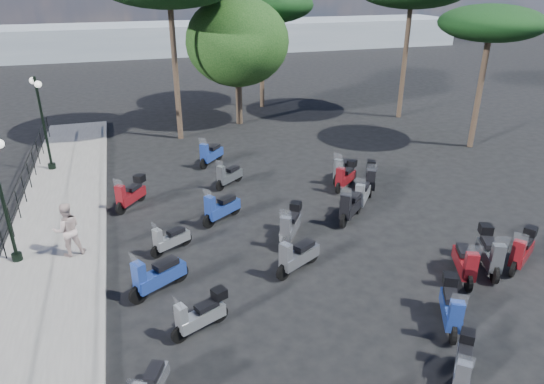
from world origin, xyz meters
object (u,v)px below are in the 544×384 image
object	(u,v)px
scooter_5	(131,194)
scooter_12	(463,366)
lamp_post_1	(2,195)
scooter_10	(211,154)
scooter_14	(351,206)
broadleaf_tree	(237,42)
scooter_8	(298,256)
scooter_18	(490,253)
scooter_27	(343,170)
scooter_9	(170,240)
scooter_21	(346,177)
scooter_2	(200,315)
scooter_15	(229,176)
scooter_20	(362,195)
scooter_3	(157,276)
pine_3	(491,24)
scooter_19	(465,263)
scooter_26	(371,178)
pedestrian_far	(67,230)
scooter_17	(451,307)
scooter_25	(522,251)
lamp_post_2	(42,118)
pine_0	(261,5)
scooter_13	(291,225)
scooter_4	(221,208)

from	to	relation	value
scooter_5	scooter_12	distance (m)	12.39
scooter_12	lamp_post_1	bearing A→B (deg)	2.21
scooter_10	scooter_14	size ratio (longest dim) A/B	0.96
lamp_post_1	broadleaf_tree	xyz separation A→B (m)	(9.77, 12.53, 2.27)
scooter_8	scooter_18	world-z (taller)	scooter_18
broadleaf_tree	scooter_27	bearing A→B (deg)	-77.90
scooter_9	scooter_21	world-z (taller)	scooter_21
scooter_2	scooter_15	xyz separation A→B (m)	(2.54, 8.35, -0.03)
scooter_14	broadleaf_tree	world-z (taller)	broadleaf_tree
scooter_20	scooter_3	bearing A→B (deg)	60.92
pine_3	scooter_19	bearing A→B (deg)	-128.62
scooter_8	scooter_26	distance (m)	6.53
pedestrian_far	scooter_8	world-z (taller)	pedestrian_far
scooter_20	broadleaf_tree	bearing A→B (deg)	-43.73
scooter_17	scooter_25	world-z (taller)	scooter_25
scooter_19	scooter_27	bearing A→B (deg)	-63.64
scooter_5	scooter_8	size ratio (longest dim) A/B	0.90
scooter_8	scooter_20	size ratio (longest dim) A/B	1.14
scooter_9	scooter_26	size ratio (longest dim) A/B	0.85
scooter_10	scooter_25	distance (m)	12.99
scooter_20	scooter_26	bearing A→B (deg)	-90.39
lamp_post_1	scooter_9	bearing A→B (deg)	14.98
scooter_18	scooter_12	bearing A→B (deg)	68.73
lamp_post_2	scooter_10	size ratio (longest dim) A/B	2.77
lamp_post_1	pine_0	size ratio (longest dim) A/B	0.51
scooter_10	scooter_26	xyz separation A→B (m)	(5.46, -4.69, 0.02)
scooter_10	scooter_12	distance (m)	14.41
scooter_8	scooter_25	size ratio (longest dim) A/B	1.04
scooter_8	pine_3	distance (m)	15.31
scooter_5	pine_0	distance (m)	16.54
scooter_15	broadleaf_tree	xyz separation A→B (m)	(2.56, 8.69, 4.07)
scooter_3	scooter_12	distance (m)	7.66
scooter_14	pine_0	bearing A→B (deg)	-50.25
scooter_15	scooter_3	bearing A→B (deg)	114.11
scooter_15	scooter_18	bearing A→B (deg)	177.19
scooter_3	scooter_8	distance (m)	3.90
scooter_10	scooter_13	bearing A→B (deg)	141.48
lamp_post_2	scooter_27	distance (m)	12.62
scooter_20	scooter_25	distance (m)	5.62
scooter_13	scooter_4	bearing A→B (deg)	-11.57
scooter_9	scooter_12	distance (m)	8.81
scooter_5	scooter_27	size ratio (longest dim) A/B	1.05
scooter_27	pine_3	world-z (taller)	pine_3
scooter_25	scooter_5	bearing A→B (deg)	21.87
scooter_20	scooter_21	distance (m)	1.76
scooter_2	scooter_15	distance (m)	8.73
scooter_26	scooter_14	bearing A→B (deg)	75.66
scooter_13	pine_3	xyz separation A→B (m)	(11.59, 6.12, 5.27)
broadleaf_tree	scooter_20	bearing A→B (deg)	-82.09
scooter_17	scooter_27	xyz separation A→B (m)	(1.36, 9.07, -0.04)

